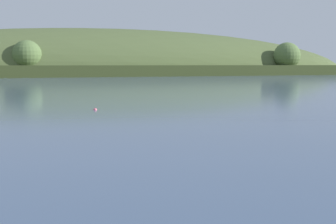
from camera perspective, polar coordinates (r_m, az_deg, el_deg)
far_shoreline_hill at (r=270.22m, az=-8.08°, el=4.56°), size 425.65×123.28×52.33m
mooring_buoy_midchannel at (r=62.17m, az=-8.82°, el=0.26°), size 0.48×0.48×0.56m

